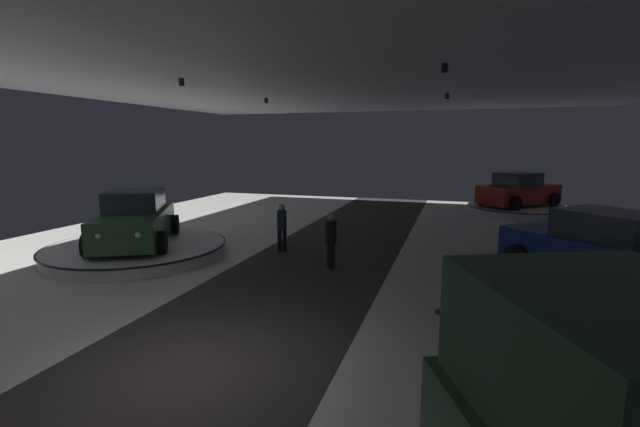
% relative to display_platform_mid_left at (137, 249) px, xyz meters
% --- Properties ---
extents(ground, '(24.00, 44.00, 0.06)m').
position_rel_display_platform_mid_left_xyz_m(ground, '(5.74, -5.64, -0.22)').
color(ground, silver).
extents(display_platform_mid_left, '(5.53, 5.53, 0.36)m').
position_rel_display_platform_mid_left_xyz_m(display_platform_mid_left, '(0.00, 0.00, 0.00)').
color(display_platform_mid_left, silver).
rests_on(display_platform_mid_left, ground).
extents(display_car_mid_left, '(3.65, 4.55, 1.71)m').
position_rel_display_platform_mid_left_xyz_m(display_car_mid_left, '(-0.01, 0.03, 0.93)').
color(display_car_mid_left, '#2D5638').
rests_on(display_car_mid_left, display_platform_mid_left).
extents(display_platform_deep_right, '(4.88, 4.88, 0.37)m').
position_rel_display_platform_mid_left_xyz_m(display_platform_deep_right, '(12.65, 12.75, 0.01)').
color(display_platform_deep_right, silver).
rests_on(display_platform_deep_right, ground).
extents(display_car_deep_right, '(4.25, 4.24, 1.71)m').
position_rel_display_platform_mid_left_xyz_m(display_car_deep_right, '(12.63, 12.73, 0.94)').
color(display_car_deep_right, maroon).
rests_on(display_car_deep_right, display_platform_deep_right).
extents(display_platform_mid_right, '(5.59, 5.59, 0.30)m').
position_rel_display_platform_mid_left_xyz_m(display_platform_mid_right, '(12.85, 0.35, -0.03)').
color(display_platform_mid_right, '#B7B7BC').
rests_on(display_platform_mid_right, ground).
extents(display_car_mid_right, '(4.21, 4.27, 1.71)m').
position_rel_display_platform_mid_left_xyz_m(display_car_mid_right, '(12.87, 0.33, 0.87)').
color(display_car_mid_right, navy).
rests_on(display_car_mid_right, display_platform_mid_right).
extents(visitor_walking_near, '(0.32, 0.32, 1.59)m').
position_rel_display_platform_mid_left_xyz_m(visitor_walking_near, '(6.30, 0.44, 0.71)').
color(visitor_walking_near, black).
rests_on(visitor_walking_near, ground).
extents(visitor_walking_far, '(0.32, 0.32, 1.59)m').
position_rel_display_platform_mid_left_xyz_m(visitor_walking_far, '(4.23, 1.82, 0.71)').
color(visitor_walking_far, black).
rests_on(visitor_walking_far, ground).
extents(stanchion_a, '(0.28, 0.28, 1.01)m').
position_rel_display_platform_mid_left_xyz_m(stanchion_a, '(9.42, -1.95, 0.17)').
color(stanchion_a, '#333338').
rests_on(stanchion_a, ground).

